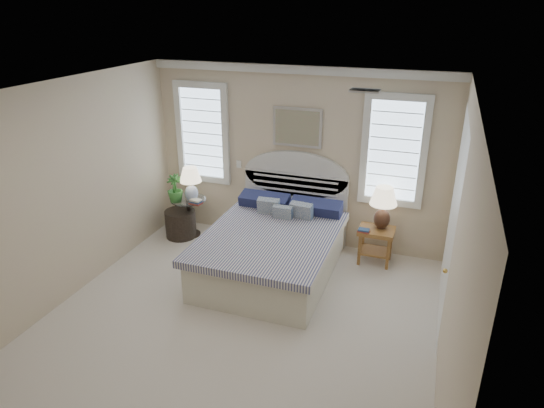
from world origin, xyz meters
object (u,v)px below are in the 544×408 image
(side_table_left, at_px, (189,213))
(lamp_right, at_px, (383,203))
(bed, at_px, (274,245))
(floor_pot, at_px, (181,224))
(lamp_left, at_px, (191,180))
(nightstand_right, at_px, (376,238))

(side_table_left, bearing_deg, lamp_right, 3.29)
(bed, height_order, side_table_left, bed)
(side_table_left, bearing_deg, bed, -19.74)
(side_table_left, height_order, floor_pot, side_table_left)
(floor_pot, bearing_deg, lamp_right, 4.81)
(floor_pot, bearing_deg, lamp_left, 14.16)
(floor_pot, bearing_deg, side_table_left, 37.59)
(nightstand_right, height_order, floor_pot, nightstand_right)
(bed, bearing_deg, floor_pot, 164.13)
(side_table_left, distance_m, floor_pot, 0.22)
(nightstand_right, height_order, lamp_left, lamp_left)
(lamp_right, bearing_deg, floor_pot, -175.19)
(lamp_right, bearing_deg, nightstand_right, -123.84)
(bed, height_order, lamp_left, bed)
(lamp_left, height_order, lamp_right, lamp_left)
(floor_pot, distance_m, lamp_left, 0.78)
(bed, xyz_separation_m, floor_pot, (-1.77, 0.50, -0.16))
(nightstand_right, relative_size, floor_pot, 1.09)
(lamp_left, relative_size, lamp_right, 0.88)
(lamp_left, bearing_deg, bed, -19.55)
(bed, distance_m, lamp_right, 1.64)
(side_table_left, bearing_deg, floor_pot, -142.41)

